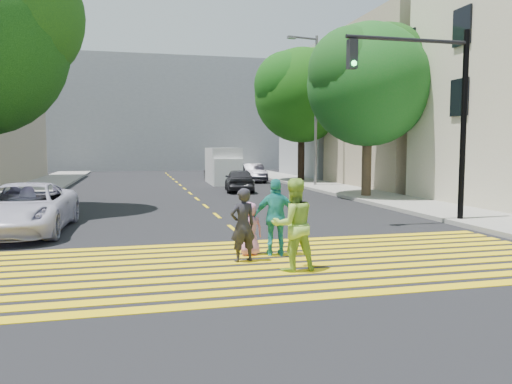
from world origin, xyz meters
name	(u,v)px	position (x,y,z in m)	size (l,w,h in m)	color
ground	(293,279)	(0.00, 0.00, 0.00)	(120.00, 120.00, 0.00)	black
sidewalk_left	(35,189)	(-8.50, 22.00, 0.07)	(3.00, 40.00, 0.15)	gray
sidewalk_right	(359,193)	(8.50, 15.00, 0.07)	(3.00, 60.00, 0.15)	gray
crosswalk	(275,263)	(0.00, 1.28, 0.01)	(13.40, 5.30, 0.01)	yellow
lane_line	(182,187)	(0.00, 22.50, 0.01)	(0.12, 34.40, 0.01)	yellow
building_right_tan	(429,107)	(15.00, 19.00, 5.00)	(10.00, 10.00, 10.00)	tan
building_right_grey	(354,117)	(15.00, 30.00, 5.00)	(10.00, 10.00, 10.00)	gray
backdrop_block	(160,115)	(0.00, 48.00, 6.00)	(30.00, 8.00, 12.00)	gray
tree_right_near	(369,78)	(8.11, 13.35, 5.76)	(6.80, 6.45, 8.52)	#37291B
tree_right_far	(303,90)	(8.64, 24.63, 6.43)	(7.53, 7.06, 9.52)	black
pedestrian_man	(243,225)	(-0.63, 1.62, 0.81)	(0.59, 0.39, 1.62)	#222129
pedestrian_woman	(293,225)	(0.19, 0.61, 0.94)	(0.92, 0.71, 1.89)	#94C242
pedestrian_child	(250,229)	(-0.34, 2.22, 0.62)	(0.61, 0.40, 1.24)	pink
pedestrian_extra	(276,217)	(0.25, 2.05, 0.89)	(1.05, 0.44, 1.79)	teal
white_sedan	(24,208)	(-6.05, 6.73, 0.72)	(2.40, 5.21, 1.45)	silver
dark_car_near	(239,180)	(2.80, 18.41, 0.65)	(1.53, 3.80, 1.29)	black
silver_car	(221,171)	(3.46, 28.46, 0.66)	(1.84, 4.54, 1.32)	#AFAFAF
dark_car_parked	(253,173)	(5.29, 25.66, 0.66)	(1.39, 3.98, 1.31)	black
white_van	(223,167)	(2.98, 24.55, 1.15)	(2.13, 5.22, 2.43)	silver
traffic_signal	(433,99)	(6.35, 5.33, 4.03)	(4.25, 0.36, 6.23)	black
street_lamp	(313,101)	(7.83, 20.27, 5.29)	(2.08, 0.59, 9.22)	slate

